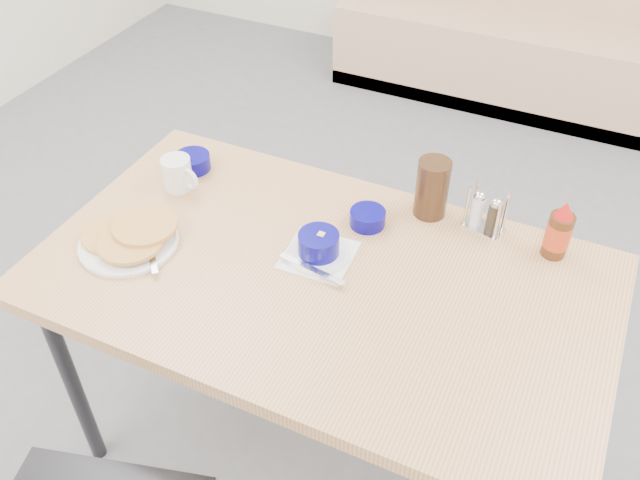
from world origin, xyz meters
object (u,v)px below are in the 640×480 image
at_px(pancake_plate, 129,238).
at_px(coffee_mug, 178,173).
at_px(booth_bench, 519,32).
at_px(dining_table, 320,291).
at_px(condiment_caddy, 485,215).
at_px(butter_bowl, 368,218).
at_px(syrup_bottle, 559,232).
at_px(amber_tumbler, 432,188).
at_px(creamer_bowl, 193,162).
at_px(grits_setting, 319,247).

xyz_separation_m(pancake_plate, coffee_mug, (-0.02, 0.26, 0.03)).
xyz_separation_m(booth_bench, dining_table, (0.00, -2.53, 0.35)).
bearing_deg(coffee_mug, condiment_caddy, 12.99).
distance_m(dining_table, pancake_plate, 0.51).
distance_m(butter_bowl, syrup_bottle, 0.48).
bearing_deg(booth_bench, amber_tumbler, -85.69).
bearing_deg(coffee_mug, booth_bench, 77.94).
distance_m(creamer_bowl, condiment_caddy, 0.85).
height_order(grits_setting, amber_tumbler, amber_tumbler).
xyz_separation_m(coffee_mug, grits_setting, (0.48, -0.09, -0.02)).
bearing_deg(condiment_caddy, syrup_bottle, 5.61).
bearing_deg(pancake_plate, condiment_caddy, 29.07).
bearing_deg(grits_setting, syrup_bottle, 26.04).
bearing_deg(booth_bench, condiment_caddy, -81.87).
xyz_separation_m(coffee_mug, creamer_bowl, (-0.02, 0.09, -0.03)).
height_order(condiment_caddy, syrup_bottle, syrup_bottle).
relative_size(dining_table, syrup_bottle, 8.59).
distance_m(booth_bench, pancake_plate, 2.72).
height_order(booth_bench, grits_setting, booth_bench).
bearing_deg(creamer_bowl, amber_tumbler, 7.89).
height_order(creamer_bowl, condiment_caddy, condiment_caddy).
height_order(coffee_mug, grits_setting, coffee_mug).
bearing_deg(dining_table, coffee_mug, 163.56).
distance_m(butter_bowl, condiment_caddy, 0.31).
bearing_deg(amber_tumbler, grits_setting, -124.63).
distance_m(pancake_plate, condiment_caddy, 0.92).
xyz_separation_m(creamer_bowl, butter_bowl, (0.56, -0.02, -0.00)).
xyz_separation_m(booth_bench, coffee_mug, (-0.51, -2.38, 0.46)).
height_order(pancake_plate, coffee_mug, coffee_mug).
height_order(butter_bowl, amber_tumbler, amber_tumbler).
xyz_separation_m(creamer_bowl, syrup_bottle, (1.03, 0.07, 0.05)).
height_order(coffee_mug, condiment_caddy, condiment_caddy).
bearing_deg(amber_tumbler, condiment_caddy, -0.00).
bearing_deg(amber_tumbler, syrup_bottle, -4.30).
bearing_deg(coffee_mug, grits_setting, -11.22).
bearing_deg(syrup_bottle, pancake_plate, -156.93).
relative_size(dining_table, creamer_bowl, 13.65).
bearing_deg(pancake_plate, syrup_bottle, 23.07).
bearing_deg(pancake_plate, butter_bowl, 32.35).
xyz_separation_m(dining_table, grits_setting, (-0.03, 0.06, 0.09)).
distance_m(dining_table, butter_bowl, 0.24).
height_order(creamer_bowl, butter_bowl, creamer_bowl).
xyz_separation_m(pancake_plate, syrup_bottle, (0.99, 0.42, 0.05)).
relative_size(booth_bench, coffee_mug, 15.71).
bearing_deg(coffee_mug, creamer_bowl, 100.22).
bearing_deg(dining_table, condiment_caddy, 47.32).
height_order(booth_bench, creamer_bowl, booth_bench).
distance_m(pancake_plate, coffee_mug, 0.26).
xyz_separation_m(dining_table, creamer_bowl, (-0.53, 0.24, 0.08)).
distance_m(dining_table, amber_tumbler, 0.40).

